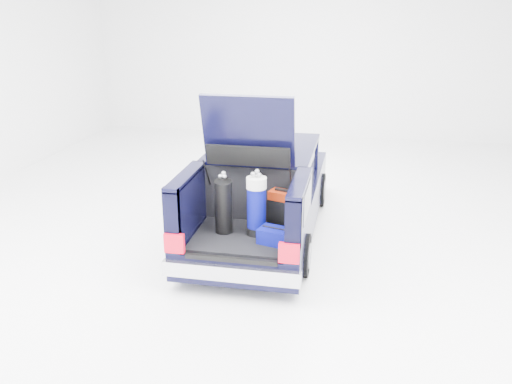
% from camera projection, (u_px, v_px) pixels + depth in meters
% --- Properties ---
extents(ground, '(14.00, 14.00, 0.00)m').
position_uv_depth(ground, '(262.00, 232.00, 9.01)').
color(ground, white).
rests_on(ground, ground).
extents(car, '(1.87, 4.65, 2.47)m').
position_uv_depth(car, '(263.00, 192.00, 8.88)').
color(car, black).
rests_on(car, ground).
extents(red_suitcase, '(0.41, 0.33, 0.59)m').
position_uv_depth(red_suitcase, '(282.00, 210.00, 7.57)').
color(red_suitcase, maroon).
rests_on(red_suitcase, car).
extents(black_golf_bag, '(0.32, 0.39, 0.88)m').
position_uv_depth(black_golf_bag, '(224.00, 206.00, 7.37)').
color(black_golf_bag, black).
rests_on(black_golf_bag, car).
extents(blue_golf_bag, '(0.29, 0.29, 0.93)m').
position_uv_depth(blue_golf_bag, '(256.00, 205.00, 7.34)').
color(blue_golf_bag, black).
rests_on(blue_golf_bag, car).
extents(blue_duffel, '(0.49, 0.38, 0.23)m').
position_uv_depth(blue_duffel, '(275.00, 236.00, 7.16)').
color(blue_duffel, '#040664').
rests_on(blue_duffel, car).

